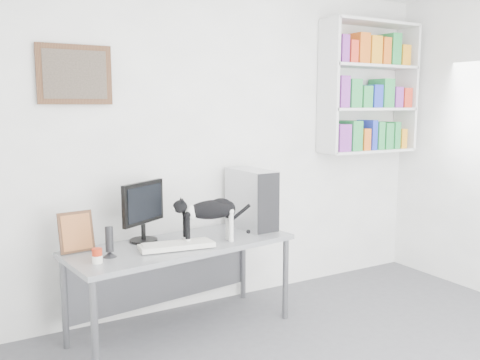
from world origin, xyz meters
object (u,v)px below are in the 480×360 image
Objects in this scene: leaning_print at (76,231)px; bookshelf at (369,88)px; keyboard at (177,245)px; monitor at (143,211)px; cat at (210,221)px; speaker at (109,241)px; pc_tower at (251,199)px; desk at (182,288)px; soup_can at (97,256)px.

bookshelf is at bearing -2.49° from leaning_print.
leaning_print reaches higher than keyboard.
monitor is 1.57× the size of leaning_print.
cat reaches higher than keyboard.
speaker is (-2.64, -0.40, -1.05)m from bookshelf.
leaning_print is at bearing -176.67° from bookshelf.
pc_tower is (0.77, 0.27, 0.22)m from keyboard.
keyboard is at bearing -134.70° from desk.
keyboard is (-0.09, -0.11, 0.36)m from desk.
leaning_print is (-0.48, -0.03, -0.08)m from monitor.
leaning_print is at bearing 177.73° from pc_tower.
cat reaches higher than desk.
monitor is at bearing -176.61° from bookshelf.
desk is 0.39m from keyboard.
leaning_print is (-1.40, -0.01, -0.10)m from pc_tower.
pc_tower is at bearing 4.92° from desk.
pc_tower reaches higher than keyboard.
monitor reaches higher than soup_can.
bookshelf is 2.98m from leaning_print.
bookshelf is at bearing -28.23° from monitor.
monitor is 0.50m from cat.
monitor is 2.12× the size of speaker.
cat is at bearing -64.54° from monitor.
leaning_print reaches higher than desk.
keyboard is at bearing 6.69° from soup_can.
leaning_print reaches higher than soup_can.
pc_tower is at bearing 27.31° from keyboard.
speaker is at bearing -178.50° from desk.
keyboard is 1.79× the size of leaning_print.
desk is 3.63× the size of monitor.
pc_tower is 5.05× the size of soup_can.
keyboard is 2.41× the size of speaker.
bookshelf is at bearing 25.32° from speaker.
leaning_print is at bearing 151.43° from monitor.
monitor is 0.88× the size of keyboard.
bookshelf is 1.68m from pc_tower.
monitor is 0.38m from keyboard.
bookshelf is 2.59m from desk.
desk is at bearing 25.87° from speaker.
pc_tower is at bearing -173.66° from bookshelf.
keyboard is 5.42× the size of soup_can.
leaning_print is at bearing 100.05° from soup_can.
keyboard is 1.07× the size of pc_tower.
speaker reaches higher than keyboard.
bookshelf reaches higher than speaker.
speaker is 0.40× the size of cat.
pc_tower reaches higher than monitor.
leaning_print is (-2.80, -0.16, -1.02)m from bookshelf.
soup_can is at bearing -168.66° from pc_tower.
speaker is (-1.24, -0.24, -0.13)m from pc_tower.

